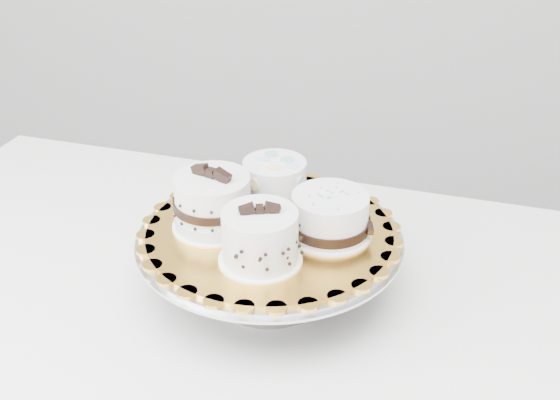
% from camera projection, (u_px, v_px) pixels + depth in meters
% --- Properties ---
extents(table, '(1.39, 1.02, 0.75)m').
position_uv_depth(table, '(227.00, 345.00, 1.04)').
color(table, white).
rests_on(table, floor).
extents(cake_stand, '(0.38, 0.38, 0.10)m').
position_uv_depth(cake_stand, '(270.00, 252.00, 1.00)').
color(cake_stand, gray).
rests_on(cake_stand, table).
extents(cake_board, '(0.37, 0.37, 0.01)m').
position_uv_depth(cake_board, '(270.00, 231.00, 0.98)').
color(cake_board, gold).
rests_on(cake_board, cake_stand).
extents(cake_swirl, '(0.12, 0.12, 0.09)m').
position_uv_depth(cake_swirl, '(260.00, 238.00, 0.90)').
color(cake_swirl, white).
rests_on(cake_swirl, cake_board).
extents(cake_banded, '(0.14, 0.14, 0.10)m').
position_uv_depth(cake_banded, '(213.00, 204.00, 0.98)').
color(cake_banded, white).
rests_on(cake_banded, cake_board).
extents(cake_dots, '(0.12, 0.12, 0.07)m').
position_uv_depth(cake_dots, '(275.00, 182.00, 1.03)').
color(cake_dots, white).
rests_on(cake_dots, cake_board).
extents(cake_ribbon, '(0.13, 0.13, 0.06)m').
position_uv_depth(cake_ribbon, '(331.00, 216.00, 0.96)').
color(cake_ribbon, white).
rests_on(cake_ribbon, cake_board).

